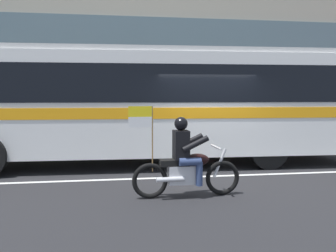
% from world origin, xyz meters
% --- Properties ---
extents(ground_plane, '(60.00, 60.00, 0.00)m').
position_xyz_m(ground_plane, '(0.00, 0.00, 0.00)').
color(ground_plane, black).
extents(sidewalk_curb, '(28.00, 3.80, 0.15)m').
position_xyz_m(sidewalk_curb, '(0.00, 5.10, 0.07)').
color(sidewalk_curb, gray).
rests_on(sidewalk_curb, ground_plane).
extents(lane_center_stripe, '(26.60, 0.14, 0.01)m').
position_xyz_m(lane_center_stripe, '(0.00, -0.60, 0.00)').
color(lane_center_stripe, silver).
rests_on(lane_center_stripe, ground_plane).
extents(transit_bus, '(12.31, 2.97, 3.22)m').
position_xyz_m(transit_bus, '(-1.65, 1.19, 1.88)').
color(transit_bus, white).
rests_on(transit_bus, ground_plane).
extents(motorcycle_with_rider, '(2.20, 0.64, 1.78)m').
position_xyz_m(motorcycle_with_rider, '(-0.99, -2.21, 0.67)').
color(motorcycle_with_rider, black).
rests_on(motorcycle_with_rider, ground_plane).
extents(fire_hydrant, '(0.22, 0.30, 0.75)m').
position_xyz_m(fire_hydrant, '(1.19, 3.73, 0.52)').
color(fire_hydrant, red).
rests_on(fire_hydrant, sidewalk_curb).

